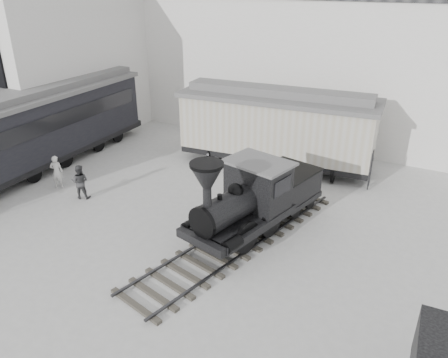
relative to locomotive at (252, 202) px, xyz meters
The scene contains 8 objects.
ground 4.29m from the locomotive, 107.23° to the right, with size 90.00×90.00×0.00m, color #9E9E9B.
north_wall 11.93m from the locomotive, 96.20° to the left, with size 34.00×2.51×11.00m.
west_pavilion 17.13m from the locomotive, 158.85° to the left, with size 7.00×12.11×9.00m.
locomotive is the anchor object (origin of this frame).
boxcar 7.03m from the locomotive, 104.64° to the left, with size 10.29×4.04×4.11m.
passenger_coach 12.43m from the locomotive, behind, with size 3.61×14.62×3.88m.
visitor_a 9.76m from the locomotive, behind, with size 0.59×0.39×1.62m, color silver.
visitor_b 8.06m from the locomotive, behind, with size 0.77×0.60×1.59m, color #353537.
Camera 1 is at (7.20, -9.48, 9.15)m, focal length 35.00 mm.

